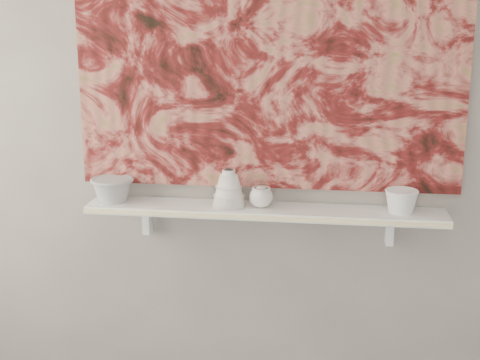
% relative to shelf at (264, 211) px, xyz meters
% --- Properties ---
extents(wall_back, '(3.60, 0.00, 3.60)m').
position_rel_shelf_xyz_m(wall_back, '(0.00, 0.09, 0.44)').
color(wall_back, slate).
rests_on(wall_back, floor).
extents(shelf, '(1.40, 0.18, 0.03)m').
position_rel_shelf_xyz_m(shelf, '(0.00, 0.00, 0.00)').
color(shelf, white).
rests_on(shelf, wall_back).
extents(shelf_stripe, '(1.40, 0.01, 0.02)m').
position_rel_shelf_xyz_m(shelf_stripe, '(0.00, -0.09, 0.00)').
color(shelf_stripe, '#F8ECA5').
rests_on(shelf_stripe, shelf).
extents(bracket_left, '(0.03, 0.06, 0.12)m').
position_rel_shelf_xyz_m(bracket_left, '(-0.49, 0.06, -0.07)').
color(bracket_left, white).
rests_on(bracket_left, wall_back).
extents(bracket_right, '(0.03, 0.06, 0.12)m').
position_rel_shelf_xyz_m(bracket_right, '(0.49, 0.06, -0.07)').
color(bracket_right, white).
rests_on(bracket_right, wall_back).
extents(painting, '(1.50, 0.02, 1.10)m').
position_rel_shelf_xyz_m(painting, '(0.00, 0.08, 0.62)').
color(painting, maroon).
rests_on(painting, wall_back).
extents(house_motif, '(0.09, 0.00, 0.08)m').
position_rel_shelf_xyz_m(house_motif, '(0.45, 0.07, 0.32)').
color(house_motif, black).
rests_on(house_motif, painting).
extents(bowl_grey, '(0.23, 0.23, 0.10)m').
position_rel_shelf_xyz_m(bowl_grey, '(-0.61, 0.00, 0.06)').
color(bowl_grey, '#9F9F9D').
rests_on(bowl_grey, shelf).
extents(cup_cream, '(0.12, 0.12, 0.08)m').
position_rel_shelf_xyz_m(cup_cream, '(-0.01, 0.00, 0.06)').
color(cup_cream, silver).
rests_on(cup_cream, shelf).
extents(bell_vessel, '(0.14, 0.14, 0.15)m').
position_rel_shelf_xyz_m(bell_vessel, '(-0.14, 0.00, 0.09)').
color(bell_vessel, silver).
rests_on(bell_vessel, shelf).
extents(bowl_white, '(0.13, 0.13, 0.09)m').
position_rel_shelf_xyz_m(bowl_white, '(0.52, 0.00, 0.06)').
color(bowl_white, white).
rests_on(bowl_white, shelf).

